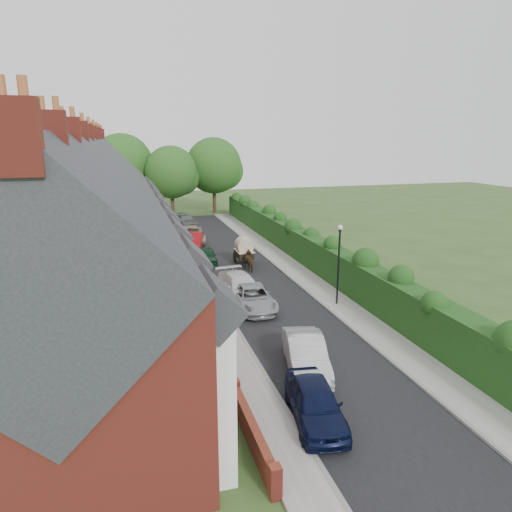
{
  "coord_description": "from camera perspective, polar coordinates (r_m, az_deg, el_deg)",
  "views": [
    {
      "loc": [
        -8.99,
        -20.6,
        10.31
      ],
      "look_at": [
        -0.41,
        9.19,
        2.2
      ],
      "focal_mm": 32.0,
      "sensor_mm": 36.0,
      "label": 1
    }
  ],
  "objects": [
    {
      "name": "ground",
      "position": [
        24.73,
        6.92,
        -10.1
      ],
      "size": [
        140.0,
        140.0,
        0.0
      ],
      "primitive_type": "plane",
      "color": "#2D4C1E",
      "rests_on": "ground"
    },
    {
      "name": "road",
      "position": [
        34.3,
        -0.99,
        -2.82
      ],
      "size": [
        6.0,
        58.0,
        0.02
      ],
      "primitive_type": "cube",
      "color": "black",
      "rests_on": "ground"
    },
    {
      "name": "pavement_hedge_side",
      "position": [
        35.52,
        5.41,
        -2.18
      ],
      "size": [
        2.2,
        58.0,
        0.12
      ],
      "primitive_type": "cube",
      "color": "gray",
      "rests_on": "ground"
    },
    {
      "name": "pavement_house_side",
      "position": [
        33.54,
        -7.36,
        -3.26
      ],
      "size": [
        1.7,
        58.0,
        0.12
      ],
      "primitive_type": "cube",
      "color": "gray",
      "rests_on": "ground"
    },
    {
      "name": "kerb_hedge_side",
      "position": [
        35.16,
        3.82,
        -2.31
      ],
      "size": [
        0.18,
        58.0,
        0.13
      ],
      "primitive_type": "cube",
      "color": "gray",
      "rests_on": "ground"
    },
    {
      "name": "kerb_house_side",
      "position": [
        33.66,
        -6.01,
        -3.14
      ],
      "size": [
        0.18,
        58.0,
        0.13
      ],
      "primitive_type": "cube",
      "color": "gray",
      "rests_on": "ground"
    },
    {
      "name": "hedge",
      "position": [
        35.79,
        8.16,
        0.43
      ],
      "size": [
        2.1,
        58.0,
        2.85
      ],
      "color": "#183811",
      "rests_on": "ground"
    },
    {
      "name": "terrace_row",
      "position": [
        31.19,
        -19.26,
        3.05
      ],
      "size": [
        9.05,
        40.5,
        11.5
      ],
      "color": "maroon",
      "rests_on": "ground"
    },
    {
      "name": "garden_wall_row",
      "position": [
        32.35,
        -8.86,
        -3.25
      ],
      "size": [
        0.35,
        40.35,
        1.1
      ],
      "color": "maroon",
      "rests_on": "ground"
    },
    {
      "name": "lamppost",
      "position": [
        28.42,
        10.33,
        0.13
      ],
      "size": [
        0.32,
        0.32,
        5.16
      ],
      "color": "black",
      "rests_on": "ground"
    },
    {
      "name": "tree_far_left",
      "position": [
        61.18,
        -10.24,
        10.12
      ],
      "size": [
        7.14,
        6.8,
        9.29
      ],
      "color": "#332316",
      "rests_on": "ground"
    },
    {
      "name": "tree_far_right",
      "position": [
        64.01,
        -4.98,
        11.02
      ],
      "size": [
        7.98,
        7.6,
        10.31
      ],
      "color": "#332316",
      "rests_on": "ground"
    },
    {
      "name": "tree_far_back",
      "position": [
        63.78,
        -15.98,
        10.79
      ],
      "size": [
        8.4,
        8.0,
        10.82
      ],
      "color": "#332316",
      "rests_on": "ground"
    },
    {
      "name": "car_navy",
      "position": [
        17.93,
        7.4,
        -17.7
      ],
      "size": [
        2.43,
        4.61,
        1.5
      ],
      "primitive_type": "imported",
      "rotation": [
        0.0,
        0.0,
        -0.16
      ],
      "color": "black",
      "rests_on": "ground"
    },
    {
      "name": "car_silver_a",
      "position": [
        21.25,
        6.23,
        -12.07
      ],
      "size": [
        2.66,
        5.01,
        1.57
      ],
      "primitive_type": "imported",
      "rotation": [
        0.0,
        0.0,
        -0.22
      ],
      "color": "#B3B2B7",
      "rests_on": "ground"
    },
    {
      "name": "car_silver_b",
      "position": [
        28.27,
        -0.41,
        -5.23
      ],
      "size": [
        2.42,
        5.03,
        1.38
      ],
      "primitive_type": "imported",
      "rotation": [
        0.0,
        0.0,
        -0.03
      ],
      "color": "#96989D",
      "rests_on": "ground"
    },
    {
      "name": "car_white",
      "position": [
        30.0,
        -1.93,
        -3.86
      ],
      "size": [
        2.7,
        5.59,
        1.57
      ],
      "primitive_type": "imported",
      "rotation": [
        0.0,
        0.0,
        0.09
      ],
      "color": "silver",
      "rests_on": "ground"
    },
    {
      "name": "car_green",
      "position": [
        38.57,
        -6.13,
        0.05
      ],
      "size": [
        1.86,
        3.87,
        1.27
      ],
      "primitive_type": "imported",
      "rotation": [
        0.0,
        0.0,
        -0.1
      ],
      "color": "#0E311A",
      "rests_on": "ground"
    },
    {
      "name": "car_red",
      "position": [
        43.58,
        -7.78,
        1.86
      ],
      "size": [
        2.64,
        4.85,
        1.52
      ],
      "primitive_type": "imported",
      "rotation": [
        0.0,
        0.0,
        -0.24
      ],
      "color": "maroon",
      "rests_on": "ground"
    },
    {
      "name": "car_beige",
      "position": [
        46.35,
        -8.13,
        2.65
      ],
      "size": [
        3.0,
        5.84,
        1.58
      ],
      "primitive_type": "imported",
      "rotation": [
        0.0,
        0.0,
        -0.07
      ],
      "color": "tan",
      "rests_on": "ground"
    },
    {
      "name": "car_grey",
      "position": [
        54.87,
        -8.79,
        4.37
      ],
      "size": [
        2.93,
        4.97,
        1.35
      ],
      "primitive_type": "imported",
      "rotation": [
        0.0,
        0.0,
        0.24
      ],
      "color": "#56585D",
      "rests_on": "ground"
    },
    {
      "name": "horse",
      "position": [
        36.18,
        -0.71,
        -0.62
      ],
      "size": [
        1.03,
        1.92,
        1.55
      ],
      "primitive_type": "imported",
      "rotation": [
        0.0,
        0.0,
        3.25
      ],
      "color": "#412F18",
      "rests_on": "ground"
    },
    {
      "name": "horse_cart",
      "position": [
        37.91,
        -1.5,
        0.91
      ],
      "size": [
        1.43,
        3.17,
        2.28
      ],
      "color": "black",
      "rests_on": "ground"
    }
  ]
}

